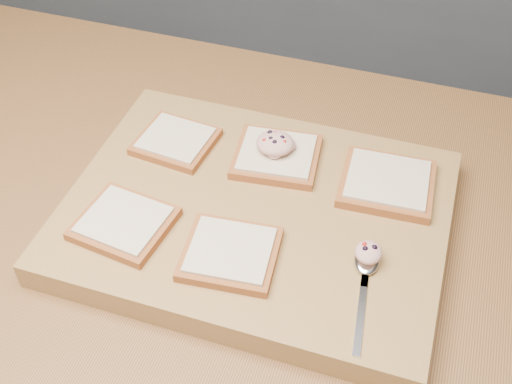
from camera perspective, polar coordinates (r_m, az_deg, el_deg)
back_counter at (r=2.30m, az=14.71°, el=15.27°), size 3.60×0.62×0.94m
cutting_board at (r=0.89m, az=0.00°, el=-2.10°), size 0.51×0.39×0.04m
bread_far_left at (r=0.97m, az=-7.15°, el=4.52°), size 0.12×0.11×0.02m
bread_far_center at (r=0.93m, az=1.85°, el=3.24°), size 0.13×0.12×0.02m
bread_far_right at (r=0.91m, az=11.57°, el=0.80°), size 0.13×0.12×0.02m
bread_near_left at (r=0.86m, az=-11.64°, el=-2.70°), size 0.13×0.12×0.02m
bread_near_center at (r=0.81m, az=-2.29°, el=-5.44°), size 0.13×0.12×0.02m
tuna_salad_dollop at (r=0.92m, az=1.71°, el=4.37°), size 0.05×0.05×0.03m
spoon at (r=0.81m, az=9.77°, el=-6.63°), size 0.04×0.16×0.01m
spoon_salad at (r=0.80m, az=9.97°, el=-5.29°), size 0.03×0.04×0.02m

